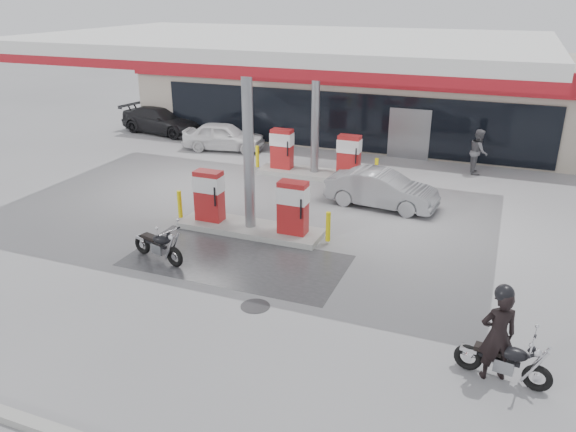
% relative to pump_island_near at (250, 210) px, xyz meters
% --- Properties ---
extents(ground, '(90.00, 90.00, 0.00)m').
position_rel_pump_island_near_xyz_m(ground, '(0.00, -2.00, -0.71)').
color(ground, gray).
rests_on(ground, ground).
extents(wet_patch, '(6.00, 3.00, 0.00)m').
position_rel_pump_island_near_xyz_m(wet_patch, '(0.50, -2.00, -0.71)').
color(wet_patch, '#4C4C4F').
rests_on(wet_patch, ground).
extents(drain_cover, '(0.70, 0.70, 0.01)m').
position_rel_pump_island_near_xyz_m(drain_cover, '(2.00, -4.00, -0.71)').
color(drain_cover, '#38383A').
rests_on(drain_cover, ground).
extents(kerb, '(28.00, 0.25, 0.15)m').
position_rel_pump_island_near_xyz_m(kerb, '(0.00, -9.00, -0.64)').
color(kerb, gray).
rests_on(kerb, ground).
extents(store_building, '(22.00, 8.22, 4.00)m').
position_rel_pump_island_near_xyz_m(store_building, '(0.01, 13.94, 1.30)').
color(store_building, '#ADA091').
rests_on(store_building, ground).
extents(canopy, '(16.00, 10.02, 5.51)m').
position_rel_pump_island_near_xyz_m(canopy, '(0.00, 3.00, 4.56)').
color(canopy, silver).
rests_on(canopy, ground).
extents(pump_island_near, '(5.14, 1.30, 1.78)m').
position_rel_pump_island_near_xyz_m(pump_island_near, '(0.00, 0.00, 0.00)').
color(pump_island_near, '#9E9E99').
rests_on(pump_island_near, ground).
extents(pump_island_far, '(5.14, 1.30, 1.78)m').
position_rel_pump_island_near_xyz_m(pump_island_far, '(0.00, 6.00, 0.00)').
color(pump_island_far, '#9E9E99').
rests_on(pump_island_far, ground).
extents(main_motorcycle, '(1.81, 0.70, 0.93)m').
position_rel_pump_island_near_xyz_m(main_motorcycle, '(7.51, -4.71, -0.30)').
color(main_motorcycle, black).
rests_on(main_motorcycle, ground).
extents(biker_main, '(0.80, 0.68, 1.88)m').
position_rel_pump_island_near_xyz_m(biker_main, '(7.32, -4.68, 0.23)').
color(biker_main, black).
rests_on(biker_main, ground).
extents(parked_motorcycle, '(1.86, 0.87, 0.97)m').
position_rel_pump_island_near_xyz_m(parked_motorcycle, '(-1.47, -2.75, -0.28)').
color(parked_motorcycle, black).
rests_on(parked_motorcycle, ground).
extents(sedan_white, '(4.01, 2.22, 1.29)m').
position_rel_pump_island_near_xyz_m(sedan_white, '(-5.21, 8.20, -0.07)').
color(sedan_white, silver).
rests_on(sedan_white, ground).
extents(attendant, '(0.82, 0.98, 1.80)m').
position_rel_pump_island_near_xyz_m(attendant, '(6.00, 8.80, 0.19)').
color(attendant, '#5B5B60').
rests_on(attendant, ground).
extents(hatchback_silver, '(3.89, 1.68, 1.25)m').
position_rel_pump_island_near_xyz_m(hatchback_silver, '(3.25, 3.60, -0.09)').
color(hatchback_silver, gray).
rests_on(hatchback_silver, ground).
extents(parked_car_left, '(4.96, 2.68, 1.36)m').
position_rel_pump_island_near_xyz_m(parked_car_left, '(-9.72, 10.00, -0.03)').
color(parked_car_left, black).
rests_on(parked_car_left, ground).
extents(parked_car_right, '(3.84, 2.22, 1.01)m').
position_rel_pump_island_near_xyz_m(parked_car_right, '(6.16, 12.00, -0.21)').
color(parked_car_right, black).
rests_on(parked_car_right, ground).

